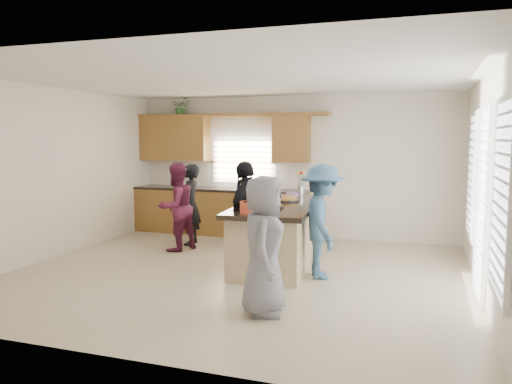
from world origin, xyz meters
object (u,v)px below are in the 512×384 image
(woman_right_back, at_px, (322,221))
(woman_right_front, at_px, (264,245))
(salad_bowl, at_px, (255,206))
(woman_left_back, at_px, (190,205))
(island, at_px, (278,235))
(woman_left_mid, at_px, (176,207))
(woman_left_front, at_px, (246,216))

(woman_right_back, relative_size, woman_right_front, 1.03)
(salad_bowl, relative_size, woman_right_back, 0.26)
(woman_left_back, bearing_deg, salad_bowl, 34.60)
(woman_right_back, bearing_deg, island, 34.63)
(woman_left_back, distance_m, woman_left_mid, 0.53)
(salad_bowl, bearing_deg, woman_left_back, 135.81)
(woman_left_back, distance_m, woman_right_front, 3.90)
(woman_right_front, bearing_deg, woman_left_back, 25.57)
(woman_right_front, bearing_deg, salad_bowl, 10.48)
(woman_left_front, bearing_deg, woman_left_back, -126.26)
(island, xyz_separation_m, woman_right_back, (0.81, -0.59, 0.36))
(woman_left_front, height_order, woman_right_front, woman_left_front)
(island, bearing_deg, salad_bowl, -97.34)
(woman_left_back, height_order, woman_right_front, woman_right_front)
(island, relative_size, woman_right_back, 1.72)
(island, relative_size, woman_right_front, 1.78)
(salad_bowl, xyz_separation_m, woman_left_mid, (-1.90, 1.30, -0.26))
(woman_left_mid, bearing_deg, woman_left_front, 83.63)
(woman_right_back, xyz_separation_m, woman_right_front, (-0.33, -1.66, -0.03))
(woman_right_back, bearing_deg, salad_bowl, 96.65)
(island, height_order, woman_left_front, woman_left_front)
(woman_left_mid, xyz_separation_m, woman_right_back, (2.76, -0.89, 0.04))
(woman_left_back, bearing_deg, island, 55.74)
(salad_bowl, relative_size, woman_left_front, 0.25)
(woman_left_mid, bearing_deg, woman_right_front, 65.52)
(salad_bowl, height_order, woman_left_mid, woman_left_mid)
(island, distance_m, woman_left_mid, 1.99)
(woman_left_front, bearing_deg, salad_bowl, 38.22)
(woman_left_back, bearing_deg, woman_left_front, 37.68)
(salad_bowl, bearing_deg, woman_right_back, 25.90)
(woman_left_mid, distance_m, woman_left_front, 1.83)
(woman_right_back, bearing_deg, woman_left_front, 69.57)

